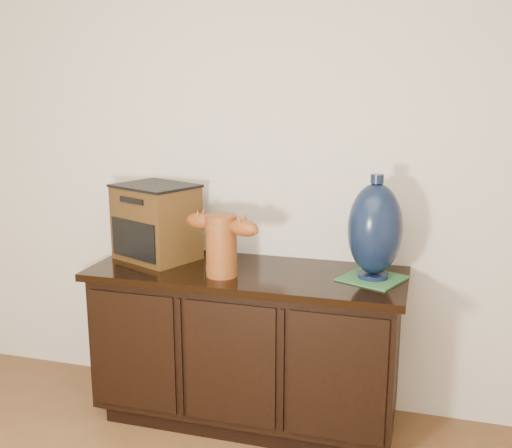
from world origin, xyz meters
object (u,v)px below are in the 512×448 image
(spray_can, at_px, (221,247))
(terracotta_vessel, at_px, (221,242))
(lamp_base, at_px, (375,229))
(sideboard, at_px, (247,344))
(tv_radio, at_px, (156,222))

(spray_can, bearing_deg, terracotta_vessel, -69.85)
(terracotta_vessel, distance_m, lamp_base, 0.68)
(lamp_base, bearing_deg, sideboard, -177.09)
(sideboard, xyz_separation_m, tv_radio, (-0.48, 0.07, 0.55))
(spray_can, bearing_deg, sideboard, -29.11)
(sideboard, bearing_deg, terracotta_vessel, -127.06)
(tv_radio, height_order, spray_can, tv_radio)
(tv_radio, height_order, lamp_base, lamp_base)
(terracotta_vessel, relative_size, lamp_base, 0.86)
(sideboard, distance_m, terracotta_vessel, 0.54)
(sideboard, relative_size, tv_radio, 3.21)
(terracotta_vessel, xyz_separation_m, lamp_base, (0.66, 0.14, 0.07))
(sideboard, height_order, terracotta_vessel, terracotta_vessel)
(terracotta_vessel, bearing_deg, tv_radio, 173.86)
(tv_radio, relative_size, spray_can, 2.83)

